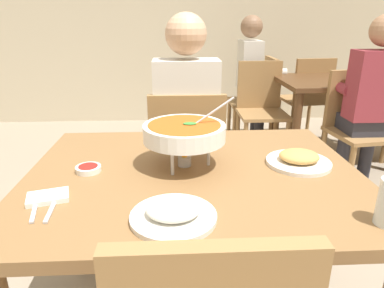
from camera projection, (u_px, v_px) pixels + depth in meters
dining_table_main at (194, 198)px, 1.27m from camera, size 1.19×0.94×0.76m
chair_diner_main at (187, 156)px, 2.03m from camera, size 0.44×0.44×0.90m
diner_main at (186, 116)px, 1.98m from camera, size 0.40×0.45×1.31m
curry_bowl at (184, 133)px, 1.24m from camera, size 0.33×0.30×0.26m
rice_plate at (173, 213)px, 0.93m from camera, size 0.24×0.24×0.06m
appetizer_plate at (299, 159)px, 1.29m from camera, size 0.24×0.24×0.06m
sauce_dish at (88, 169)px, 1.23m from camera, size 0.09×0.09×0.02m
napkin_folded at (48, 197)px, 1.04m from camera, size 0.14×0.11×0.02m
fork_utensil at (35, 207)px, 0.99m from camera, size 0.05×0.17×0.01m
spoon_utensil at (53, 206)px, 1.00m from camera, size 0.03×0.17×0.01m
dining_table_far at (333, 94)px, 3.13m from camera, size 1.00×0.80×0.76m
chair_bg_left at (356, 121)px, 2.70m from camera, size 0.50×0.50×0.90m
chair_bg_middle at (259, 95)px, 3.62m from camera, size 0.44×0.44×0.90m
chair_bg_corner at (261, 104)px, 3.25m from camera, size 0.44×0.44×0.90m
chair_bg_window at (308, 95)px, 3.65m from camera, size 0.48×0.48×0.90m
patron_bg_left at (371, 95)px, 2.53m from camera, size 0.40×0.45×1.31m
patron_bg_middle at (253, 73)px, 3.55m from camera, size 0.45×0.40×1.31m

